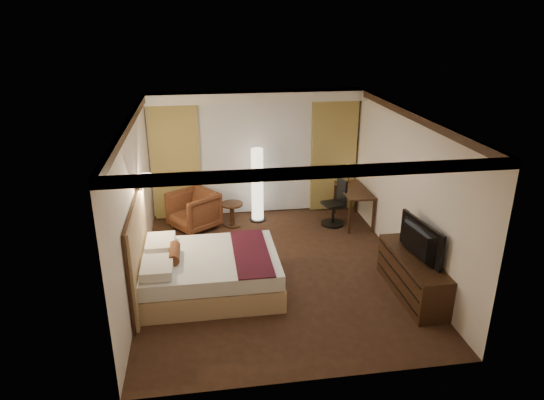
{
  "coord_description": "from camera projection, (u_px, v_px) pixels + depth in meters",
  "views": [
    {
      "loc": [
        -1.18,
        -7.33,
        4.17
      ],
      "look_at": [
        0.0,
        0.4,
        1.15
      ],
      "focal_mm": 32.0,
      "sensor_mm": 36.0,
      "label": 1
    }
  ],
  "objects": [
    {
      "name": "back_wall",
      "position": [
        256.0,
        153.0,
        10.48
      ],
      "size": [
        4.5,
        0.02,
        2.7
      ],
      "primitive_type": "cube",
      "color": "white",
      "rests_on": "floor"
    },
    {
      "name": "television",
      "position": [
        415.0,
        238.0,
        7.35
      ],
      "size": [
        0.77,
        1.18,
        0.14
      ],
      "primitive_type": "imported",
      "rotation": [
        0.0,
        0.0,
        1.7
      ],
      "color": "black",
      "rests_on": "dresser"
    },
    {
      "name": "dresser",
      "position": [
        412.0,
        275.0,
        7.59
      ],
      "size": [
        0.5,
        1.71,
        0.66
      ],
      "primitive_type": null,
      "color": "black",
      "rests_on": "floor"
    },
    {
      "name": "desk",
      "position": [
        353.0,
        206.0,
        10.21
      ],
      "size": [
        0.55,
        1.19,
        0.75
      ],
      "primitive_type": null,
      "color": "black",
      "rests_on": "floor"
    },
    {
      "name": "right_wall",
      "position": [
        406.0,
        190.0,
        8.26
      ],
      "size": [
        0.02,
        5.5,
        2.7
      ],
      "primitive_type": "cube",
      "color": "white",
      "rests_on": "floor"
    },
    {
      "name": "floor_lamp",
      "position": [
        257.0,
        185.0,
        10.16
      ],
      "size": [
        0.34,
        0.34,
        1.6
      ],
      "primitive_type": null,
      "color": "white",
      "rests_on": "floor"
    },
    {
      "name": "bed",
      "position": [
        211.0,
        272.0,
        7.71
      ],
      "size": [
        2.15,
        1.68,
        0.63
      ],
      "primitive_type": null,
      "color": "white",
      "rests_on": "floor"
    },
    {
      "name": "headboard",
      "position": [
        139.0,
        253.0,
        7.4
      ],
      "size": [
        0.12,
        1.98,
        1.5
      ],
      "primitive_type": null,
      "color": "tan",
      "rests_on": "floor"
    },
    {
      "name": "floor",
      "position": [
        275.0,
        270.0,
        8.43
      ],
      "size": [
        4.5,
        5.5,
        0.01
      ],
      "primitive_type": "cube",
      "color": "#331F13",
      "rests_on": "ground"
    },
    {
      "name": "wall_sconce",
      "position": [
        146.0,
        181.0,
        7.87
      ],
      "size": [
        0.24,
        0.24,
        0.24
      ],
      "primitive_type": null,
      "color": "white",
      "rests_on": "left_wall"
    },
    {
      "name": "ceiling",
      "position": [
        276.0,
        115.0,
        7.45
      ],
      "size": [
        4.5,
        5.5,
        0.01
      ],
      "primitive_type": "cube",
      "color": "white",
      "rests_on": "back_wall"
    },
    {
      "name": "office_chair",
      "position": [
        333.0,
        202.0,
        10.05
      ],
      "size": [
        0.57,
        0.57,
        1.0
      ],
      "primitive_type": null,
      "rotation": [
        0.0,
        0.0,
        0.2
      ],
      "color": "black",
      "rests_on": "floor"
    },
    {
      "name": "armchair",
      "position": [
        194.0,
        209.0,
        9.91
      ],
      "size": [
        1.13,
        1.14,
        0.87
      ],
      "primitive_type": "imported",
      "rotation": [
        0.0,
        0.0,
        -0.96
      ],
      "color": "#522918",
      "rests_on": "floor"
    },
    {
      "name": "soffit",
      "position": [
        256.0,
        96.0,
        9.79
      ],
      "size": [
        4.5,
        0.5,
        0.2
      ],
      "primitive_type": "cube",
      "color": "white",
      "rests_on": "ceiling"
    },
    {
      "name": "left_wall",
      "position": [
        135.0,
        205.0,
        7.62
      ],
      "size": [
        0.02,
        5.5,
        2.7
      ],
      "primitive_type": "cube",
      "color": "white",
      "rests_on": "floor"
    },
    {
      "name": "crown_molding",
      "position": [
        276.0,
        119.0,
        7.47
      ],
      "size": [
        4.5,
        5.5,
        0.12
      ],
      "primitive_type": null,
      "color": "black",
      "rests_on": "ceiling"
    },
    {
      "name": "side_table",
      "position": [
        232.0,
        215.0,
        10.08
      ],
      "size": [
        0.46,
        0.46,
        0.51
      ],
      "primitive_type": null,
      "color": "black",
      "rests_on": "floor"
    },
    {
      "name": "curtain_right_drape",
      "position": [
        333.0,
        156.0,
        10.62
      ],
      "size": [
        1.0,
        0.14,
        2.45
      ],
      "primitive_type": "cube",
      "color": "tan",
      "rests_on": "back_wall"
    },
    {
      "name": "curtain_sheer",
      "position": [
        256.0,
        158.0,
        10.44
      ],
      "size": [
        2.48,
        0.04,
        2.45
      ],
      "primitive_type": "cube",
      "color": "silver",
      "rests_on": "back_wall"
    },
    {
      "name": "curtain_left_drape",
      "position": [
        176.0,
        162.0,
        10.14
      ],
      "size": [
        1.0,
        0.14,
        2.45
      ],
      "primitive_type": "cube",
      "color": "tan",
      "rests_on": "back_wall"
    },
    {
      "name": "desk_lamp",
      "position": [
        349.0,
        175.0,
        10.42
      ],
      "size": [
        0.18,
        0.18,
        0.34
      ],
      "primitive_type": null,
      "color": "#FFD899",
      "rests_on": "desk"
    }
  ]
}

